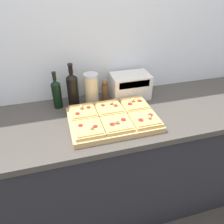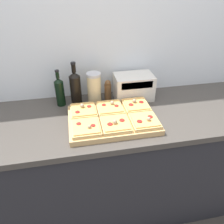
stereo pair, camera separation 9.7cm
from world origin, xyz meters
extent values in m
cube|color=silver|center=(0.00, 0.68, 1.25)|extent=(6.00, 0.06, 2.50)
cube|color=#232328|center=(0.00, 0.32, 0.44)|extent=(2.60, 0.64, 0.89)
cube|color=#423D38|center=(0.00, 0.32, 0.91)|extent=(2.63, 0.67, 0.04)
cube|color=tan|center=(0.00, 0.25, 0.94)|extent=(0.55, 0.39, 0.04)
cube|color=tan|center=(-0.17, 0.34, 0.97)|extent=(0.17, 0.17, 0.02)
cube|color=#E5A856|center=(-0.17, 0.34, 0.99)|extent=(0.15, 0.16, 0.01)
cylinder|color=maroon|center=(-0.21, 0.30, 0.99)|extent=(0.03, 0.03, 0.00)
cylinder|color=maroon|center=(-0.13, 0.35, 0.99)|extent=(0.03, 0.03, 0.00)
sphere|color=tan|center=(-0.18, 0.35, 1.00)|extent=(0.03, 0.03, 0.03)
cube|color=tan|center=(0.00, 0.34, 0.97)|extent=(0.17, 0.17, 0.02)
cube|color=#E5A856|center=(0.00, 0.34, 0.99)|extent=(0.15, 0.16, 0.01)
cylinder|color=maroon|center=(-0.04, 0.36, 0.99)|extent=(0.03, 0.03, 0.00)
cylinder|color=maroon|center=(0.04, 0.33, 0.99)|extent=(0.03, 0.03, 0.00)
sphere|color=tan|center=(0.02, 0.35, 1.00)|extent=(0.03, 0.03, 0.03)
cube|color=tan|center=(0.18, 0.34, 0.97)|extent=(0.17, 0.17, 0.02)
cube|color=#E5A856|center=(0.18, 0.34, 0.99)|extent=(0.15, 0.16, 0.01)
cylinder|color=maroon|center=(0.14, 0.32, 0.99)|extent=(0.03, 0.03, 0.00)
cylinder|color=maroon|center=(0.22, 0.34, 0.99)|extent=(0.03, 0.03, 0.00)
sphere|color=tan|center=(0.17, 0.35, 1.00)|extent=(0.03, 0.03, 0.03)
cube|color=tan|center=(-0.17, 0.15, 0.97)|extent=(0.17, 0.17, 0.02)
cube|color=#E5A856|center=(-0.17, 0.15, 0.99)|extent=(0.15, 0.16, 0.01)
cylinder|color=maroon|center=(-0.21, 0.18, 0.99)|extent=(0.03, 0.03, 0.00)
cylinder|color=maroon|center=(-0.13, 0.14, 0.99)|extent=(0.03, 0.03, 0.00)
sphere|color=tan|center=(-0.16, 0.13, 1.00)|extent=(0.02, 0.02, 0.02)
cube|color=tan|center=(0.00, 0.15, 0.97)|extent=(0.17, 0.17, 0.02)
cube|color=#E5A856|center=(0.00, 0.15, 0.99)|extent=(0.15, 0.16, 0.01)
cylinder|color=maroon|center=(-0.04, 0.14, 0.99)|extent=(0.03, 0.03, 0.00)
cylinder|color=maroon|center=(0.04, 0.16, 0.99)|extent=(0.03, 0.03, 0.00)
sphere|color=tan|center=(-0.01, 0.14, 1.00)|extent=(0.03, 0.03, 0.03)
cube|color=tan|center=(0.18, 0.15, 0.97)|extent=(0.17, 0.17, 0.02)
cube|color=#E5A856|center=(0.18, 0.15, 0.99)|extent=(0.15, 0.16, 0.01)
cylinder|color=maroon|center=(0.14, 0.13, 0.99)|extent=(0.03, 0.03, 0.00)
cylinder|color=maroon|center=(0.22, 0.16, 0.99)|extent=(0.03, 0.03, 0.00)
sphere|color=tan|center=(0.20, 0.13, 1.00)|extent=(0.02, 0.02, 0.02)
cylinder|color=black|center=(-0.32, 0.52, 1.02)|extent=(0.06, 0.06, 0.18)
cone|color=black|center=(-0.32, 0.52, 1.12)|extent=(0.06, 0.06, 0.03)
cylinder|color=black|center=(-0.32, 0.52, 1.16)|extent=(0.02, 0.02, 0.05)
cylinder|color=black|center=(-0.32, 0.52, 1.18)|extent=(0.03, 0.03, 0.01)
cylinder|color=black|center=(-0.21, 0.52, 1.03)|extent=(0.08, 0.08, 0.21)
cone|color=black|center=(-0.21, 0.52, 1.15)|extent=(0.08, 0.08, 0.03)
cylinder|color=black|center=(-0.21, 0.52, 1.19)|extent=(0.03, 0.03, 0.06)
cylinder|color=black|center=(-0.21, 0.52, 1.23)|extent=(0.03, 0.03, 0.01)
cylinder|color=beige|center=(-0.08, 0.52, 1.03)|extent=(0.10, 0.10, 0.20)
cylinder|color=#B2B2B7|center=(-0.08, 0.52, 1.14)|extent=(0.10, 0.10, 0.02)
cylinder|color=brown|center=(0.02, 0.52, 0.99)|extent=(0.05, 0.05, 0.13)
sphere|color=brown|center=(0.02, 0.52, 1.07)|extent=(0.04, 0.04, 0.04)
cube|color=beige|center=(0.21, 0.52, 1.02)|extent=(0.28, 0.18, 0.18)
cube|color=black|center=(0.21, 0.44, 1.07)|extent=(0.22, 0.01, 0.05)
cube|color=black|center=(0.36, 0.52, 1.03)|extent=(0.02, 0.02, 0.02)
camera|label=1|loc=(-0.31, -0.84, 1.74)|focal=35.00mm
camera|label=2|loc=(-0.22, -0.86, 1.74)|focal=35.00mm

